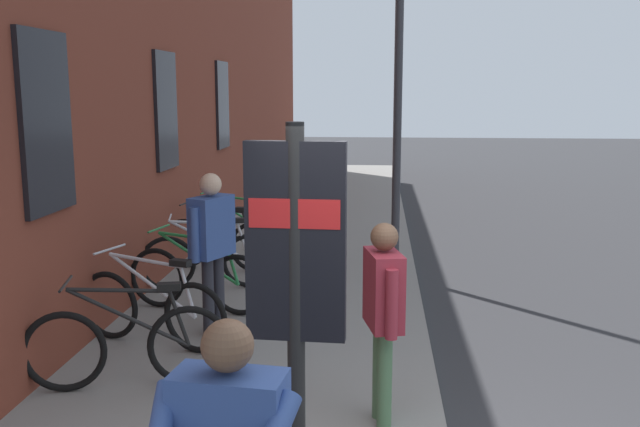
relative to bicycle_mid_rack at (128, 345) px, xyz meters
The scene contains 13 objects.
ground 5.75m from the bicycle_mid_rack, 40.14° to the right, with size 60.00×60.00×0.00m, color #2D2D30.
sidewalk_pavement 6.46m from the bicycle_mid_rack, ahead, with size 24.00×3.50×0.12m, color gray.
station_facade 8.21m from the bicycle_mid_rack, ahead, with size 22.00×0.65×7.92m.
bicycle_mid_rack is the anchor object (origin of this frame).
bicycle_by_door 1.03m from the bicycle_mid_rack, ahead, with size 0.68×1.70×0.97m.
bicycle_leaning_wall 2.16m from the bicycle_mid_rack, ahead, with size 0.56×1.74×0.97m.
bicycle_far_end 3.07m from the bicycle_mid_rack, ahead, with size 0.59×1.73×0.97m.
bicycle_end_of_row 4.06m from the bicycle_mid_rack, ahead, with size 0.51×1.75×0.97m.
bicycle_nearest_sign 5.14m from the bicycle_mid_rack, ahead, with size 0.58×1.74×0.97m.
transit_info_sign 2.82m from the bicycle_mid_rack, 138.25° to the right, with size 0.11×0.55×2.40m.
pedestrian_crossing_street 2.31m from the bicycle_mid_rack, 101.58° to the right, with size 0.59×0.33×1.59m.
pedestrian_near_bus 1.62m from the bicycle_mid_rack, 16.19° to the right, with size 0.60×0.43×1.72m.
street_lamp 5.79m from the bicycle_mid_rack, 28.37° to the right, with size 0.28×0.28×5.53m.
Camera 1 is at (-3.95, 0.56, 2.69)m, focal length 39.17 mm.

